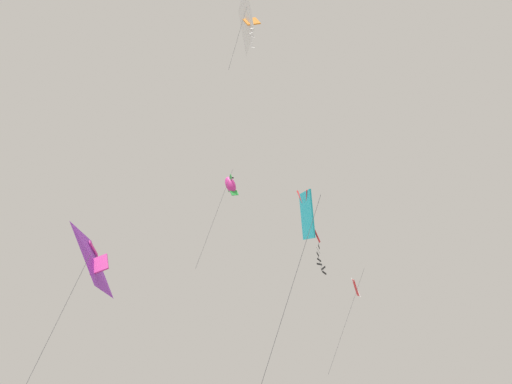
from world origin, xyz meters
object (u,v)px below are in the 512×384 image
kite_fish_near_right (230,185)px  kite_delta_near_left (247,20)px  kite_diamond_far_centre (307,216)px  kite_diamond_low_drifter (355,288)px  kite_delta_highest (94,262)px

kite_fish_near_right → kite_delta_near_left: size_ratio=1.10×
kite_diamond_far_centre → kite_delta_near_left: (-0.80, 2.65, 13.59)m
kite_diamond_far_centre → kite_diamond_low_drifter: bearing=150.6°
kite_delta_near_left → kite_diamond_low_drifter: bearing=156.2°
kite_fish_near_right → kite_delta_near_left: kite_delta_near_left is taller
kite_diamond_far_centre → kite_diamond_low_drifter: size_ratio=1.15×
kite_diamond_far_centre → kite_delta_near_left: bearing=-63.0°
kite_diamond_far_centre → kite_fish_near_right: size_ratio=1.18×
kite_delta_highest → kite_fish_near_right: size_ratio=1.31×
kite_delta_highest → kite_diamond_low_drifter: bearing=145.5°
kite_diamond_low_drifter → kite_delta_near_left: size_ratio=1.12×
kite_delta_highest → kite_delta_near_left: bearing=66.9°
kite_fish_near_right → kite_diamond_low_drifter: bearing=126.4°
kite_diamond_low_drifter → kite_diamond_far_centre: bearing=-13.0°
kite_diamond_low_drifter → kite_delta_near_left: kite_delta_near_left is taller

